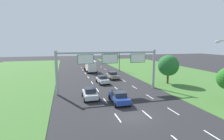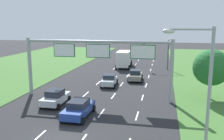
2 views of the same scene
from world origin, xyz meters
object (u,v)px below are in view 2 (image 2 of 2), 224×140
(traffic_light_mast, at_px, (158,49))
(roadside_tree_mid, at_px, (211,68))
(box_truck, at_px, (124,59))
(car_mid_lane, at_px, (55,97))
(car_near_red, at_px, (79,108))
(car_far_ahead, at_px, (135,75))
(street_lamp, at_px, (202,93))
(sign_gantry, at_px, (98,56))
(car_lead_silver, at_px, (109,80))

(traffic_light_mast, distance_m, roadside_tree_mid, 19.07)
(box_truck, height_order, traffic_light_mast, traffic_light_mast)
(box_truck, bearing_deg, car_mid_lane, -100.33)
(car_near_red, xyz_separation_m, car_far_ahead, (3.52, 16.06, -0.01))
(car_near_red, xyz_separation_m, car_mid_lane, (-3.59, 2.80, 0.00))
(street_lamp, bearing_deg, car_far_ahead, 104.36)
(car_near_red, bearing_deg, box_truck, 91.08)
(car_far_ahead, distance_m, sign_gantry, 11.28)
(box_truck, bearing_deg, roadside_tree_mid, -57.47)
(car_far_ahead, distance_m, traffic_light_mast, 11.04)
(box_truck, distance_m, street_lamp, 36.45)
(roadside_tree_mid, bearing_deg, street_lamp, -101.66)
(car_lead_silver, xyz_separation_m, traffic_light_mast, (6.20, 14.15, 3.06))
(car_lead_silver, distance_m, traffic_light_mast, 15.75)
(car_near_red, relative_size, box_truck, 0.62)
(car_near_red, xyz_separation_m, roadside_tree_mid, (12.96, 8.29, 2.90))
(car_lead_silver, xyz_separation_m, car_far_ahead, (3.21, 3.97, 0.00))
(traffic_light_mast, xyz_separation_m, roadside_tree_mid, (6.45, -17.95, -0.15))
(car_mid_lane, distance_m, street_lamp, 17.50)
(car_near_red, height_order, street_lamp, street_lamp)
(car_mid_lane, bearing_deg, car_near_red, -37.54)
(car_lead_silver, height_order, box_truck, box_truck)
(car_lead_silver, relative_size, car_mid_lane, 1.03)
(traffic_light_mast, relative_size, street_lamp, 0.66)
(car_near_red, xyz_separation_m, traffic_light_mast, (6.51, 26.24, 3.05))
(car_lead_silver, distance_m, car_mid_lane, 10.07)
(car_far_ahead, height_order, sign_gantry, sign_gantry)
(car_lead_silver, xyz_separation_m, car_mid_lane, (-3.90, -9.29, 0.01))
(sign_gantry, bearing_deg, car_mid_lane, -139.80)
(car_lead_silver, distance_m, roadside_tree_mid, 13.53)
(car_far_ahead, height_order, box_truck, box_truck)
(box_truck, bearing_deg, street_lamp, -76.55)
(car_mid_lane, height_order, roadside_tree_mid, roadside_tree_mid)
(roadside_tree_mid, bearing_deg, sign_gantry, -170.10)
(car_far_ahead, relative_size, traffic_light_mast, 0.75)
(box_truck, height_order, roadside_tree_mid, roadside_tree_mid)
(box_truck, relative_size, sign_gantry, 0.42)
(traffic_light_mast, height_order, roadside_tree_mid, roadside_tree_mid)
(car_near_red, distance_m, roadside_tree_mid, 15.66)
(car_mid_lane, relative_size, traffic_light_mast, 0.72)
(car_lead_silver, xyz_separation_m, street_lamp, (9.33, -19.92, 4.27))
(car_near_red, xyz_separation_m, car_lead_silver, (0.31, 12.09, -0.01))
(car_lead_silver, relative_size, street_lamp, 0.49)
(roadside_tree_mid, bearing_deg, car_far_ahead, 140.55)
(street_lamp, height_order, roadside_tree_mid, street_lamp)
(traffic_light_mast, distance_m, street_lamp, 34.24)
(box_truck, xyz_separation_m, street_lamp, (9.62, -35.00, 3.32))
(car_lead_silver, distance_m, car_far_ahead, 5.11)
(car_near_red, height_order, car_mid_lane, car_mid_lane)
(sign_gantry, xyz_separation_m, roadside_tree_mid, (12.68, 2.21, -1.22))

